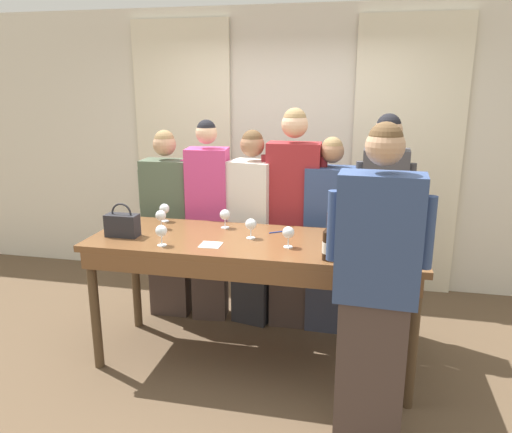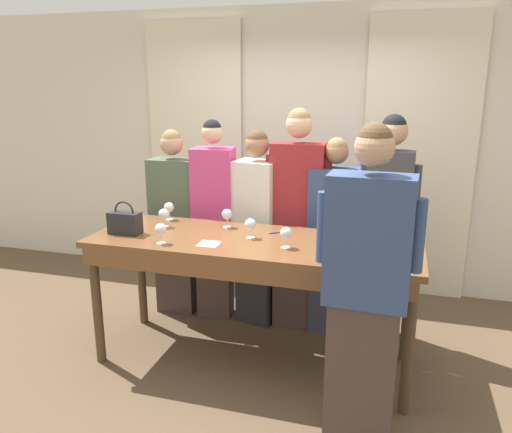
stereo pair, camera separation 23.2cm
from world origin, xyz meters
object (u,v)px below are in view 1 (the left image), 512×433
object	(u,v)px
wine_glass_center_left	(161,231)
wine_glass_center_right	(251,225)
tasting_bar	(253,254)
guest_navy_coat	(329,236)
wine_glass_center_mid	(164,209)
handbag	(122,224)
guest_beige_cap	(382,224)
guest_striped_shirt	(293,218)
wine_glass_front_right	(288,233)
guest_pink_top	(209,220)
wine_glass_front_mid	(161,216)
wine_glass_front_left	(225,215)
guest_olive_jacket	(168,223)
wine_bottle	(328,243)
host_pouring	(376,289)
guest_cream_sweater	(252,227)

from	to	relation	value
wine_glass_center_left	wine_glass_center_right	distance (m)	0.64
tasting_bar	guest_navy_coat	distance (m)	0.85
wine_glass_center_left	wine_glass_center_mid	distance (m)	0.63
tasting_bar	handbag	distance (m)	0.98
wine_glass_center_left	guest_beige_cap	xyz separation A→B (m)	(1.51, 0.93, -0.11)
handbag	guest_striped_shirt	xyz separation A→B (m)	(1.15, 0.79, -0.09)
wine_glass_front_right	guest_pink_top	xyz separation A→B (m)	(-0.82, 0.78, -0.17)
wine_glass_front_mid	wine_glass_front_right	distance (m)	1.05
wine_glass_front_right	guest_beige_cap	size ratio (longest dim) A/B	0.08
wine_glass_center_right	guest_navy_coat	world-z (taller)	guest_navy_coat
guest_striped_shirt	guest_navy_coat	bearing A→B (deg)	0.00
wine_glass_front_left	guest_navy_coat	world-z (taller)	guest_navy_coat
wine_glass_front_mid	guest_striped_shirt	world-z (taller)	guest_striped_shirt
guest_navy_coat	guest_beige_cap	size ratio (longest dim) A/B	0.90
wine_glass_front_right	wine_glass_center_left	world-z (taller)	same
handbag	guest_olive_jacket	bearing A→B (deg)	87.91
wine_glass_front_left	wine_glass_center_right	distance (m)	0.34
wine_bottle	guest_beige_cap	xyz separation A→B (m)	(0.36, 0.98, -0.12)
wine_glass_center_left	guest_striped_shirt	xyz separation A→B (m)	(0.78, 0.93, -0.10)
tasting_bar	guest_pink_top	distance (m)	0.88
guest_beige_cap	wine_glass_front_mid	bearing A→B (deg)	-161.88
wine_glass_front_right	host_pouring	xyz separation A→B (m)	(0.58, -0.58, -0.11)
wine_bottle	guest_pink_top	xyz separation A→B (m)	(-1.11, 0.98, -0.18)
wine_glass_center_right	wine_glass_front_mid	bearing A→B (deg)	173.17
wine_glass_front_left	wine_glass_front_right	world-z (taller)	same
tasting_bar	guest_olive_jacket	world-z (taller)	guest_olive_jacket
wine_glass_front_mid	wine_glass_center_left	xyz separation A→B (m)	(0.17, -0.38, 0.00)
wine_glass_center_left	wine_glass_front_mid	bearing A→B (deg)	113.41
wine_bottle	guest_cream_sweater	bearing A→B (deg)	126.16
wine_glass_front_right	guest_pink_top	world-z (taller)	guest_pink_top
handbag	guest_cream_sweater	world-z (taller)	guest_cream_sweater
guest_beige_cap	tasting_bar	bearing A→B (deg)	-143.04
guest_striped_shirt	guest_pink_top	bearing A→B (deg)	180.00
wine_glass_center_right	host_pouring	world-z (taller)	host_pouring
wine_glass_center_right	wine_glass_center_left	bearing A→B (deg)	-152.41
guest_beige_cap	guest_striped_shirt	bearing A→B (deg)	180.00
wine_glass_front_mid	wine_glass_center_mid	bearing A→B (deg)	104.94
wine_bottle	wine_glass_front_right	distance (m)	0.35
tasting_bar	wine_glass_center_mid	xyz separation A→B (m)	(-0.81, 0.35, 0.21)
wine_glass_center_right	guest_beige_cap	distance (m)	1.14
wine_glass_front_left	wine_glass_center_mid	xyz separation A→B (m)	(-0.53, 0.07, 0.00)
tasting_bar	wine_bottle	world-z (taller)	wine_bottle
wine_glass_center_right	guest_olive_jacket	bearing A→B (deg)	144.86
guest_pink_top	guest_cream_sweater	xyz separation A→B (m)	(0.39, 0.00, -0.04)
wine_glass_front_right	guest_navy_coat	bearing A→B (deg)	73.90
wine_bottle	guest_striped_shirt	bearing A→B (deg)	110.54
wine_glass_center_left	wine_glass_front_left	bearing A→B (deg)	58.86
handbag	wine_bottle	bearing A→B (deg)	-7.10
guest_navy_coat	handbag	bearing A→B (deg)	-151.53
wine_glass_front_mid	guest_cream_sweater	bearing A→B (deg)	42.46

